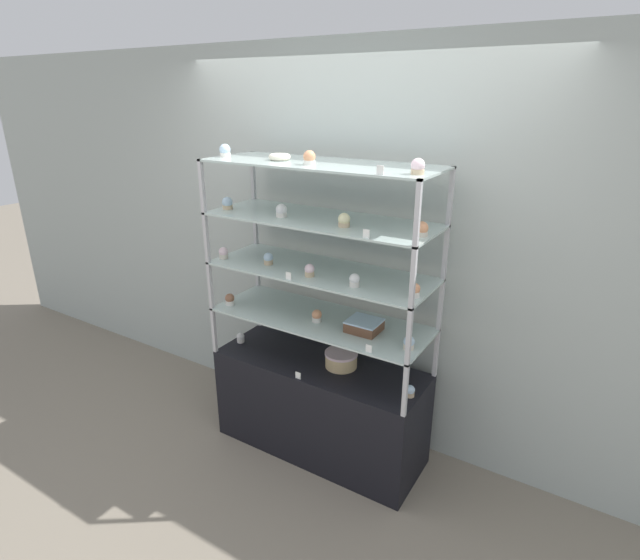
% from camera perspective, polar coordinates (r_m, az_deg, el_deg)
% --- Properties ---
extents(ground_plane, '(20.00, 20.00, 0.00)m').
position_cam_1_polar(ground_plane, '(3.62, 0.00, -18.43)').
color(ground_plane, gray).
extents(back_wall, '(8.00, 0.05, 2.60)m').
position_cam_1_polar(back_wall, '(3.31, 3.63, 3.29)').
color(back_wall, '#A8B2AD').
rests_on(back_wall, ground_plane).
extents(display_base, '(1.38, 0.50, 0.65)m').
position_cam_1_polar(display_base, '(3.43, 0.00, -14.18)').
color(display_base, black).
rests_on(display_base, ground_plane).
extents(display_riser_lower, '(1.38, 0.50, 0.32)m').
position_cam_1_polar(display_riser_lower, '(3.11, 0.00, -4.69)').
color(display_riser_lower, '#B7B7BC').
rests_on(display_riser_lower, display_base).
extents(display_riser_middle, '(1.38, 0.50, 0.32)m').
position_cam_1_polar(display_riser_middle, '(2.99, 0.00, 0.81)').
color(display_riser_middle, '#B7B7BC').
rests_on(display_riser_middle, display_riser_lower).
extents(display_riser_upper, '(1.38, 0.50, 0.32)m').
position_cam_1_polar(display_riser_upper, '(2.90, 0.00, 6.71)').
color(display_riser_upper, '#B7B7BC').
rests_on(display_riser_upper, display_riser_middle).
extents(display_riser_top, '(1.38, 0.50, 0.32)m').
position_cam_1_polar(display_riser_top, '(2.84, 0.00, 12.92)').
color(display_riser_top, '#B7B7BC').
rests_on(display_riser_top, display_riser_upper).
extents(layer_cake_centerpiece, '(0.21, 0.21, 0.10)m').
position_cam_1_polar(layer_cake_centerpiece, '(3.19, 2.44, -9.03)').
color(layer_cake_centerpiece, '#DBBC84').
rests_on(layer_cake_centerpiece, display_base).
extents(sheet_cake_frosted, '(0.19, 0.17, 0.07)m').
position_cam_1_polar(sheet_cake_frosted, '(2.95, 5.06, -5.20)').
color(sheet_cake_frosted, brown).
rests_on(sheet_cake_frosted, display_riser_lower).
extents(cupcake_0, '(0.05, 0.05, 0.07)m').
position_cam_1_polar(cupcake_0, '(3.53, -9.07, -6.53)').
color(cupcake_0, white).
rests_on(cupcake_0, display_base).
extents(cupcake_1, '(0.05, 0.05, 0.07)m').
position_cam_1_polar(cupcake_1, '(2.96, 10.26, -12.38)').
color(cupcake_1, '#CCB28C').
rests_on(cupcake_1, display_base).
extents(price_tag_0, '(0.04, 0.00, 0.04)m').
position_cam_1_polar(price_tag_0, '(3.08, -2.52, -10.85)').
color(price_tag_0, white).
rests_on(price_tag_0, display_base).
extents(cupcake_2, '(0.06, 0.06, 0.08)m').
position_cam_1_polar(cupcake_2, '(3.34, -10.27, -2.19)').
color(cupcake_2, white).
rests_on(cupcake_2, display_riser_lower).
extents(cupcake_3, '(0.06, 0.06, 0.08)m').
position_cam_1_polar(cupcake_3, '(3.05, -0.37, -4.13)').
color(cupcake_3, white).
rests_on(cupcake_3, display_riser_lower).
extents(cupcake_4, '(0.06, 0.06, 0.08)m').
position_cam_1_polar(cupcake_4, '(2.78, 10.12, -7.08)').
color(cupcake_4, beige).
rests_on(cupcake_4, display_riser_lower).
extents(price_tag_1, '(0.04, 0.00, 0.04)m').
position_cam_1_polar(price_tag_1, '(2.72, 5.60, -7.82)').
color(price_tag_1, white).
rests_on(price_tag_1, display_riser_lower).
extents(cupcake_5, '(0.06, 0.06, 0.07)m').
position_cam_1_polar(cupcake_5, '(3.25, -10.97, 3.05)').
color(cupcake_5, beige).
rests_on(cupcake_5, display_riser_middle).
extents(cupcake_6, '(0.06, 0.06, 0.07)m').
position_cam_1_polar(cupcake_6, '(3.10, -5.93, 2.43)').
color(cupcake_6, '#CCB28C').
rests_on(cupcake_6, display_riser_middle).
extents(cupcake_7, '(0.06, 0.06, 0.07)m').
position_cam_1_polar(cupcake_7, '(2.87, -1.21, 1.10)').
color(cupcake_7, '#CCB28C').
rests_on(cupcake_7, display_riser_middle).
extents(cupcake_8, '(0.06, 0.06, 0.07)m').
position_cam_1_polar(cupcake_8, '(2.73, 3.97, -0.04)').
color(cupcake_8, white).
rests_on(cupcake_8, display_riser_middle).
extents(cupcake_9, '(0.06, 0.06, 0.07)m').
position_cam_1_polar(cupcake_9, '(2.63, 10.76, -1.16)').
color(cupcake_9, white).
rests_on(cupcake_9, display_riser_middle).
extents(price_tag_2, '(0.04, 0.00, 0.04)m').
position_cam_1_polar(price_tag_2, '(2.83, -3.62, 0.47)').
color(price_tag_2, white).
rests_on(price_tag_2, display_riser_middle).
extents(cupcake_10, '(0.07, 0.07, 0.08)m').
position_cam_1_polar(cupcake_10, '(3.19, -10.54, 8.61)').
color(cupcake_10, '#CCB28C').
rests_on(cupcake_10, display_riser_upper).
extents(cupcake_11, '(0.07, 0.07, 0.08)m').
position_cam_1_polar(cupcake_11, '(2.94, -4.44, 7.89)').
color(cupcake_11, white).
rests_on(cupcake_11, display_riser_upper).
extents(cupcake_12, '(0.07, 0.07, 0.08)m').
position_cam_1_polar(cupcake_12, '(2.71, 2.77, 6.82)').
color(cupcake_12, '#CCB28C').
rests_on(cupcake_12, display_riser_upper).
extents(cupcake_13, '(0.07, 0.07, 0.08)m').
position_cam_1_polar(cupcake_13, '(2.57, 11.56, 5.70)').
color(cupcake_13, beige).
rests_on(cupcake_13, display_riser_upper).
extents(price_tag_3, '(0.04, 0.00, 0.04)m').
position_cam_1_polar(price_tag_3, '(2.50, 5.30, 5.29)').
color(price_tag_3, white).
rests_on(price_tag_3, display_riser_upper).
extents(cupcake_14, '(0.07, 0.07, 0.08)m').
position_cam_1_polar(cupcake_14, '(3.15, -10.81, 14.30)').
color(cupcake_14, white).
rests_on(cupcake_14, display_riser_top).
extents(cupcake_15, '(0.07, 0.07, 0.08)m').
position_cam_1_polar(cupcake_15, '(2.74, -1.16, 13.76)').
color(cupcake_15, white).
rests_on(cupcake_15, display_riser_top).
extents(cupcake_16, '(0.07, 0.07, 0.08)m').
position_cam_1_polar(cupcake_16, '(2.45, 11.12, 12.58)').
color(cupcake_16, '#CCB28C').
rests_on(cupcake_16, display_riser_top).
extents(price_tag_4, '(0.04, 0.00, 0.04)m').
position_cam_1_polar(price_tag_4, '(2.41, 6.89, 12.36)').
color(price_tag_4, white).
rests_on(price_tag_4, display_riser_top).
extents(donut_glazed, '(0.13, 0.13, 0.04)m').
position_cam_1_polar(donut_glazed, '(2.95, -4.65, 13.85)').
color(donut_glazed, '#EFE5CC').
rests_on(donut_glazed, display_riser_top).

